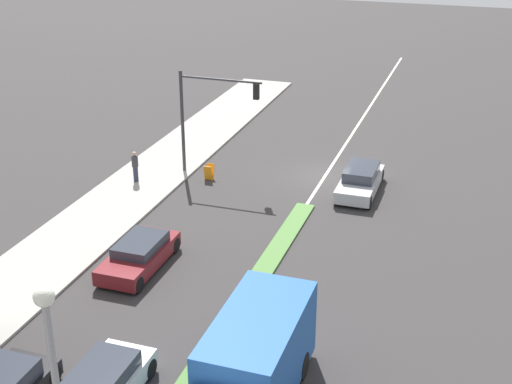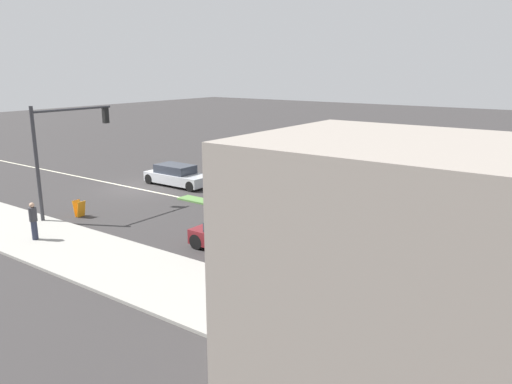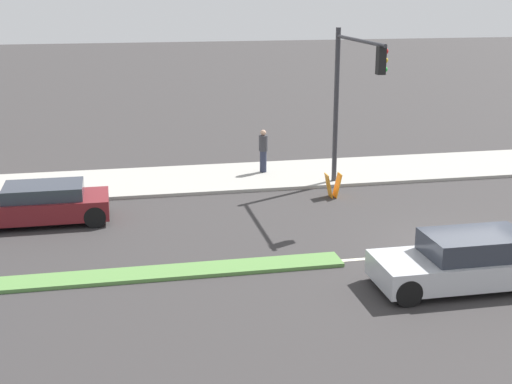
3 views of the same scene
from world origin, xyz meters
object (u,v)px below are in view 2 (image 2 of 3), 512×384
Objects in this scene: suv_black at (484,297)px; warning_aframe_sign at (79,209)px; sedan_silver at (177,176)px; delivery_truck at (462,206)px; sedan_maroon at (241,238)px; traffic_signal_main at (61,141)px; pedestrian at (33,220)px; van_white at (464,260)px.

warning_aframe_sign is at bearing -87.49° from suv_black.
delivery_truck is at bearing 90.00° from sedan_silver.
traffic_signal_main is at bearing -83.83° from sedan_maroon.
warning_aframe_sign is 9.85m from sedan_maroon.
sedan_silver is (-7.20, -10.73, 0.04)m from sedan_maroon.
suv_black is at bearing 70.34° from sedan_silver.
pedestrian is (3.21, 2.33, -2.90)m from traffic_signal_main.
sedan_silver is (0.00, -17.66, -0.83)m from delivery_truck.
suv_black is at bearing 92.51° from warning_aframe_sign.
traffic_signal_main is at bearing -64.33° from delivery_truck.
sedan_maroon is at bearing 94.91° from warning_aframe_sign.
sedan_maroon is at bearing -90.00° from suv_black.
pedestrian is 0.22× the size of delivery_truck.
delivery_truck reaches higher than warning_aframe_sign.
delivery_truck is (-8.04, 16.74, 1.04)m from warning_aframe_sign.
delivery_truck reaches higher than pedestrian.
delivery_truck is at bearing 115.67° from traffic_signal_main.
van_white is at bearing -155.81° from suv_black.
traffic_signal_main is 10.96m from sedan_maroon.
traffic_signal_main reaches higher than van_white.
sedan_silver is at bearing -123.86° from sedan_maroon.
warning_aframe_sign is at bearing 6.53° from sedan_silver.
sedan_silver is at bearing -166.99° from pedestrian.
sedan_maroon is (-4.33, 8.06, -0.40)m from pedestrian.
pedestrian is 2.00× the size of warning_aframe_sign.
suv_black is 9.42m from sedan_maroon.
sedan_maroon is (-0.84, 9.81, 0.18)m from warning_aframe_sign.
sedan_silver is (-4.40, -18.90, -0.00)m from van_white.
traffic_signal_main reaches higher than sedan_maroon.
sedan_silver is at bearing -103.11° from van_white.
traffic_signal_main is 19.37m from delivery_truck.
suv_black is at bearing 90.00° from sedan_maroon.
sedan_silver reaches higher than suv_black.
van_white is at bearing 108.92° from sedan_maroon.
suv_black is at bearing 93.25° from traffic_signal_main.
traffic_signal_main is at bearing -64.39° from warning_aframe_sign.
warning_aframe_sign is 18.60m from delivery_truck.
van_white is 1.01× the size of sedan_silver.
sedan_maroon is 12.92m from sedan_silver.
van_white is 1.02× the size of suv_black.
delivery_truck is 1.64× the size of van_white.
traffic_signal_main is at bearing -78.06° from van_white.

